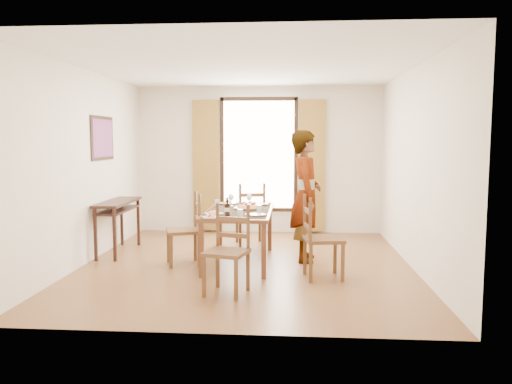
# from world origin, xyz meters

# --- Properties ---
(ground) EXTENTS (5.00, 5.00, 0.00)m
(ground) POSITION_xyz_m (0.00, 0.00, 0.00)
(ground) COLOR brown
(ground) RESTS_ON ground
(room_shell) EXTENTS (4.60, 5.10, 2.74)m
(room_shell) POSITION_xyz_m (-0.00, 0.13, 1.54)
(room_shell) COLOR silver
(room_shell) RESTS_ON ground
(console_table) EXTENTS (0.38, 1.20, 0.80)m
(console_table) POSITION_xyz_m (-2.03, 0.60, 0.68)
(console_table) COLOR black
(console_table) RESTS_ON ground
(dining_table) EXTENTS (0.90, 1.73, 0.76)m
(dining_table) POSITION_xyz_m (-0.11, 0.11, 0.69)
(dining_table) COLOR brown
(dining_table) RESTS_ON ground
(chair_west) EXTENTS (0.56, 0.56, 1.00)m
(chair_west) POSITION_xyz_m (-0.84, -0.05, 0.47)
(chair_west) COLOR brown
(chair_west) RESTS_ON ground
(chair_north) EXTENTS (0.55, 0.55, 1.03)m
(chair_north) POSITION_xyz_m (-0.06, 1.32, 0.48)
(chair_north) COLOR brown
(chair_north) RESTS_ON ground
(chair_south) EXTENTS (0.54, 0.54, 1.00)m
(chair_south) POSITION_xyz_m (-0.10, -1.29, 0.46)
(chair_south) COLOR brown
(chair_south) RESTS_ON ground
(chair_east) EXTENTS (0.52, 0.52, 1.04)m
(chair_east) POSITION_xyz_m (0.98, -0.60, 0.48)
(chair_east) COLOR brown
(chair_east) RESTS_ON ground
(man) EXTENTS (0.69, 0.46, 1.86)m
(man) POSITION_xyz_m (0.82, 0.31, 0.93)
(man) COLOR gray
(man) RESTS_ON ground
(plate_sw) EXTENTS (0.27, 0.27, 0.05)m
(plate_sw) POSITION_xyz_m (-0.40, -0.40, 0.78)
(plate_sw) COLOR silver
(plate_sw) RESTS_ON dining_table
(plate_se) EXTENTS (0.27, 0.27, 0.05)m
(plate_se) POSITION_xyz_m (0.16, -0.43, 0.78)
(plate_se) COLOR silver
(plate_se) RESTS_ON dining_table
(plate_nw) EXTENTS (0.27, 0.27, 0.05)m
(plate_nw) POSITION_xyz_m (-0.36, 0.68, 0.78)
(plate_nw) COLOR silver
(plate_nw) RESTS_ON dining_table
(plate_ne) EXTENTS (0.27, 0.27, 0.05)m
(plate_ne) POSITION_xyz_m (0.14, 0.62, 0.78)
(plate_ne) COLOR silver
(plate_ne) RESTS_ON dining_table
(pasta_platter) EXTENTS (0.40, 0.40, 0.10)m
(pasta_platter) POSITION_xyz_m (0.00, 0.17, 0.81)
(pasta_platter) COLOR #C13C18
(pasta_platter) RESTS_ON dining_table
(caprese_plate) EXTENTS (0.20, 0.20, 0.04)m
(caprese_plate) POSITION_xyz_m (-0.40, -0.65, 0.78)
(caprese_plate) COLOR silver
(caprese_plate) RESTS_ON dining_table
(wine_glass_a) EXTENTS (0.08, 0.08, 0.18)m
(wine_glass_a) POSITION_xyz_m (-0.21, -0.27, 0.85)
(wine_glass_a) COLOR white
(wine_glass_a) RESTS_ON dining_table
(wine_glass_b) EXTENTS (0.08, 0.08, 0.18)m
(wine_glass_b) POSITION_xyz_m (-0.01, 0.46, 0.85)
(wine_glass_b) COLOR white
(wine_glass_b) RESTS_ON dining_table
(wine_glass_c) EXTENTS (0.08, 0.08, 0.18)m
(wine_glass_c) POSITION_xyz_m (-0.27, 0.46, 0.85)
(wine_glass_c) COLOR white
(wine_glass_c) RESTS_ON dining_table
(tumbler_a) EXTENTS (0.07, 0.07, 0.10)m
(tumbler_a) POSITION_xyz_m (0.19, -0.16, 0.81)
(tumbler_a) COLOR silver
(tumbler_a) RESTS_ON dining_table
(tumbler_b) EXTENTS (0.07, 0.07, 0.10)m
(tumbler_b) POSITION_xyz_m (-0.47, 0.42, 0.81)
(tumbler_b) COLOR silver
(tumbler_b) RESTS_ON dining_table
(tumbler_c) EXTENTS (0.07, 0.07, 0.10)m
(tumbler_c) POSITION_xyz_m (-0.03, -0.58, 0.81)
(tumbler_c) COLOR silver
(tumbler_c) RESTS_ON dining_table
(wine_bottle) EXTENTS (0.07, 0.07, 0.25)m
(wine_bottle) POSITION_xyz_m (-0.19, -0.61, 0.88)
(wine_bottle) COLOR black
(wine_bottle) RESTS_ON dining_table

